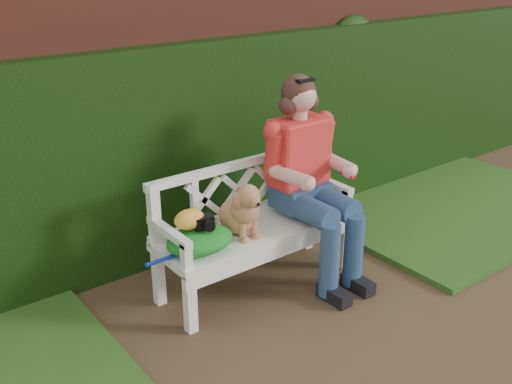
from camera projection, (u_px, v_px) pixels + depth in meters
ground at (334, 347)px, 3.81m from camera, size 60.00×60.00×0.00m
brick_wall at (174, 116)px, 4.78m from camera, size 10.00×0.30×2.20m
ivy_hedge at (190, 152)px, 4.71m from camera, size 10.00×0.18×1.70m
grass_right at (447, 205)px, 5.80m from camera, size 2.60×2.00×0.05m
garden_bench at (256, 256)px, 4.42m from camera, size 1.62×0.73×0.48m
seated_woman at (303, 176)px, 4.43m from camera, size 0.70×0.91×1.56m
dog at (240, 207)px, 4.14m from camera, size 0.33×0.41×0.41m
tennis_racket at (197, 248)px, 3.99m from camera, size 0.64×0.43×0.03m
green_bag at (200, 239)px, 3.97m from camera, size 0.56×0.49×0.16m
camera_item at (203, 222)px, 3.93m from camera, size 0.14×0.12×0.09m
baseball_glove at (189, 219)px, 3.91m from camera, size 0.23×0.19×0.13m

